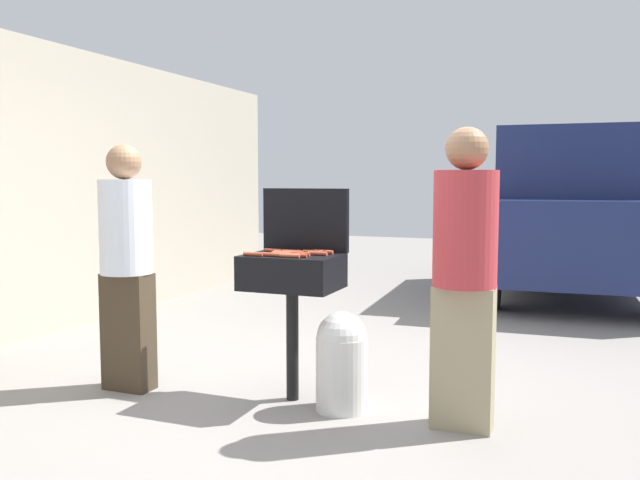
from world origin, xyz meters
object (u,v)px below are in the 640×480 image
(hot_dog_12, at_px, (283,253))
(hot_dog_8, at_px, (292,252))
(hot_dog_4, at_px, (324,252))
(hot_dog_11, at_px, (272,255))
(hot_dog_10, at_px, (290,256))
(parked_minivan, at_px, (573,212))
(hot_dog_0, at_px, (281,254))
(hot_dog_7, at_px, (297,255))
(hot_dog_5, at_px, (313,252))
(hot_dog_2, at_px, (294,252))
(propane_tank, at_px, (342,359))
(hot_dog_3, at_px, (273,251))
(bbq_grill, at_px, (292,277))
(hot_dog_6, at_px, (300,254))
(person_right, at_px, (465,267))
(person_left, at_px, (126,258))
(hot_dog_9, at_px, (253,254))
(hot_dog_1, at_px, (318,253))

(hot_dog_12, bearing_deg, hot_dog_8, 70.92)
(hot_dog_4, relative_size, hot_dog_11, 1.00)
(hot_dog_10, height_order, hot_dog_11, same)
(parked_minivan, bearing_deg, hot_dog_0, 69.21)
(hot_dog_7, bearing_deg, hot_dog_12, 142.85)
(hot_dog_5, xyz_separation_m, hot_dog_7, (-0.02, -0.22, 0.00))
(hot_dog_0, bearing_deg, hot_dog_11, -120.67)
(hot_dog_2, distance_m, hot_dog_7, 0.17)
(propane_tank, bearing_deg, hot_dog_3, 165.71)
(hot_dog_7, relative_size, parked_minivan, 0.03)
(bbq_grill, height_order, hot_dog_4, hot_dog_4)
(hot_dog_6, distance_m, person_right, 1.03)
(propane_tank, bearing_deg, hot_dog_2, 166.79)
(bbq_grill, xyz_separation_m, hot_dog_0, (-0.04, -0.08, 0.16))
(hot_dog_8, distance_m, person_left, 1.13)
(hot_dog_7, relative_size, person_left, 0.08)
(hot_dog_4, height_order, parked_minivan, parked_minivan)
(hot_dog_0, xyz_separation_m, hot_dog_12, (-0.01, 0.06, 0.00))
(hot_dog_2, xyz_separation_m, hot_dog_12, (-0.06, -0.04, 0.00))
(hot_dog_9, distance_m, parked_minivan, 5.59)
(bbq_grill, xyz_separation_m, hot_dog_3, (-0.17, 0.07, 0.16))
(hot_dog_4, height_order, hot_dog_9, same)
(hot_dog_12, bearing_deg, hot_dog_7, -37.15)
(bbq_grill, distance_m, hot_dog_11, 0.23)
(hot_dog_2, bearing_deg, hot_dog_4, 32.35)
(hot_dog_10, bearing_deg, hot_dog_7, 38.73)
(hot_dog_0, bearing_deg, hot_dog_2, 67.13)
(hot_dog_2, distance_m, hot_dog_5, 0.13)
(hot_dog_0, height_order, parked_minivan, parked_minivan)
(hot_dog_2, bearing_deg, hot_dog_5, 35.65)
(hot_dog_10, distance_m, propane_tank, 0.72)
(hot_dog_1, relative_size, hot_dog_5, 1.00)
(hot_dog_8, bearing_deg, hot_dog_12, -109.08)
(bbq_grill, bearing_deg, hot_dog_12, -156.35)
(hot_dog_8, bearing_deg, hot_dog_9, -127.76)
(hot_dog_9, height_order, propane_tank, hot_dog_9)
(hot_dog_10, bearing_deg, hot_dog_5, 77.73)
(hot_dog_3, bearing_deg, bbq_grill, -22.52)
(hot_dog_0, distance_m, propane_tank, 0.75)
(hot_dog_11, bearing_deg, hot_dog_6, 34.41)
(hot_dog_0, relative_size, hot_dog_8, 1.00)
(hot_dog_3, xyz_separation_m, hot_dog_7, (0.26, -0.20, 0.00))
(hot_dog_5, height_order, hot_dog_8, same)
(hot_dog_6, xyz_separation_m, person_left, (-1.20, -0.17, -0.06))
(hot_dog_2, height_order, hot_dog_4, same)
(hot_dog_3, bearing_deg, hot_dog_7, -37.62)
(hot_dog_3, bearing_deg, hot_dog_5, 4.77)
(hot_dog_4, relative_size, hot_dog_5, 1.00)
(hot_dog_4, height_order, hot_dog_10, same)
(bbq_grill, relative_size, propane_tank, 1.54)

